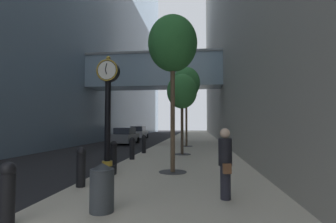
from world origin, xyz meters
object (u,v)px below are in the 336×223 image
(street_tree_mid_near, at_px, (182,92))
(street_tree_near, at_px, (173,45))
(street_clock, at_px, (108,109))
(bollard_second, at_px, (81,166))
(street_tree_mid_far, at_px, (186,83))
(bollard_fifth, at_px, (144,144))
(pedestrian_walking, at_px, (225,161))
(bollard_fourth, at_px, (132,148))
(bollard_third, at_px, (114,154))
(bollard_nearest, at_px, (7,192))
(trash_bin, at_px, (102,187))
(car_white_near, at_px, (139,133))
(car_grey_mid, at_px, (125,136))

(street_tree_mid_near, bearing_deg, street_tree_near, -90.00)
(street_clock, distance_m, street_tree_near, 3.65)
(bollard_second, xyz_separation_m, street_tree_mid_far, (2.54, 14.75, 4.83))
(bollard_fifth, distance_m, pedestrian_walking, 10.86)
(bollard_fifth, relative_size, street_tree_near, 0.19)
(bollard_second, height_order, street_tree_near, street_tree_near)
(bollard_fourth, bearing_deg, bollard_third, -90.00)
(bollard_nearest, xyz_separation_m, street_tree_mid_near, (2.54, 11.77, 3.32))
(bollard_second, distance_m, pedestrian_walking, 4.32)
(bollard_fourth, height_order, street_tree_mid_far, street_tree_mid_far)
(trash_bin, bearing_deg, bollard_third, 105.95)
(street_tree_mid_near, xyz_separation_m, car_white_near, (-7.29, 19.25, -3.24))
(trash_bin, bearing_deg, street_clock, 108.43)
(street_tree_near, distance_m, trash_bin, 6.69)
(street_clock, distance_m, pedestrian_walking, 5.05)
(bollard_third, bearing_deg, bollard_fourth, 90.00)
(street_tree_mid_near, bearing_deg, street_clock, -108.78)
(bollard_third, relative_size, trash_bin, 1.13)
(bollard_third, distance_m, bollard_fifth, 6.10)
(trash_bin, bearing_deg, pedestrian_walking, 24.37)
(pedestrian_walking, bearing_deg, car_white_near, 107.31)
(street_tree_near, height_order, street_tree_mid_far, street_tree_mid_far)
(bollard_second, bearing_deg, bollard_nearest, -90.00)
(bollard_second, height_order, street_tree_mid_far, street_tree_mid_far)
(bollard_third, xyz_separation_m, bollard_fourth, (0.00, 3.05, 0.00))
(bollard_fourth, distance_m, car_grey_mid, 12.67)
(bollard_third, distance_m, street_tree_mid_near, 7.04)
(street_clock, relative_size, car_grey_mid, 1.02)
(street_tree_near, distance_m, pedestrian_walking, 5.70)
(street_tree_near, xyz_separation_m, pedestrian_walking, (1.69, -3.52, -4.15))
(bollard_third, bearing_deg, street_tree_mid_near, 65.84)
(bollard_second, height_order, street_tree_mid_near, street_tree_mid_near)
(street_tree_mid_near, bearing_deg, trash_bin, -95.66)
(bollard_nearest, relative_size, pedestrian_walking, 0.67)
(bollard_fifth, xyz_separation_m, trash_bin, (1.47, -11.24, -0.09))
(street_tree_near, distance_m, car_white_near, 26.68)
(bollard_second, xyz_separation_m, street_tree_near, (2.54, 2.68, 4.47))
(bollard_third, relative_size, car_white_near, 0.27)
(bollard_second, relative_size, bollard_fifth, 1.00)
(bollard_fourth, distance_m, car_white_near, 22.38)
(bollard_fifth, bearing_deg, pedestrian_walking, -67.07)
(bollard_second, relative_size, street_tree_near, 0.19)
(street_clock, relative_size, street_tree_near, 0.71)
(bollard_nearest, xyz_separation_m, bollard_second, (0.00, 3.05, 0.00))
(bollard_fourth, distance_m, trash_bin, 8.32)
(bollard_third, bearing_deg, bollard_fifth, 90.00)
(bollard_fourth, distance_m, street_tree_near, 6.18)
(bollard_nearest, height_order, trash_bin, bollard_nearest)
(street_clock, relative_size, bollard_nearest, 3.76)
(car_grey_mid, bearing_deg, bollard_fourth, -72.35)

